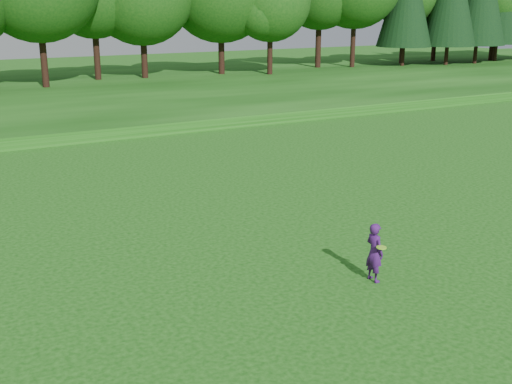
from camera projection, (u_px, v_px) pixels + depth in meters
name	position (u px, v px, depth m)	size (l,w,h in m)	color
ground	(239.00, 320.00, 13.36)	(140.00, 140.00, 0.00)	#13470D
berm	(3.00, 99.00, 41.92)	(130.00, 30.00, 0.60)	#13470D
walking_path	(46.00, 143.00, 30.20)	(130.00, 1.60, 0.04)	gray
woman	(374.00, 252.00, 15.07)	(0.37, 0.68, 1.44)	#451665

